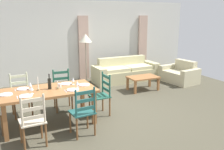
% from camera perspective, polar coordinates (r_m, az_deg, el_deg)
% --- Properties ---
extents(ground_plane, '(9.60, 9.60, 0.02)m').
position_cam_1_polar(ground_plane, '(5.85, -1.77, -8.69)').
color(ground_plane, '#474333').
extents(wall_far, '(9.60, 0.16, 2.70)m').
position_cam_1_polar(wall_far, '(8.58, -10.75, 7.70)').
color(wall_far, silver).
rests_on(wall_far, ground_plane).
extents(curtain_panel_left, '(0.35, 0.08, 2.20)m').
position_cam_1_polar(curtain_panel_left, '(8.64, -6.59, 6.23)').
color(curtain_panel_left, tan).
rests_on(curtain_panel_left, ground_plane).
extents(curtain_panel_right, '(0.35, 0.08, 2.20)m').
position_cam_1_polar(curtain_panel_right, '(9.67, 7.09, 7.02)').
color(curtain_panel_right, tan).
rests_on(curtain_panel_right, ground_plane).
extents(dining_table, '(1.90, 0.96, 0.75)m').
position_cam_1_polar(dining_table, '(5.17, -14.64, -4.25)').
color(dining_table, '#9C6337').
rests_on(dining_table, ground_plane).
extents(dining_chair_near_left, '(0.44, 0.42, 0.96)m').
position_cam_1_polar(dining_chair_near_left, '(4.45, -17.93, -10.04)').
color(dining_chair_near_left, beige).
rests_on(dining_chair_near_left, ground_plane).
extents(dining_chair_near_right, '(0.45, 0.43, 0.96)m').
position_cam_1_polar(dining_chair_near_right, '(4.64, -6.72, -8.42)').
color(dining_chair_near_right, '#215551').
rests_on(dining_chair_near_right, ground_plane).
extents(dining_chair_far_left, '(0.45, 0.43, 0.96)m').
position_cam_1_polar(dining_chair_far_left, '(5.89, -20.41, -4.35)').
color(dining_chair_far_left, beige).
rests_on(dining_chair_far_left, ground_plane).
extents(dining_chair_far_right, '(0.45, 0.43, 0.96)m').
position_cam_1_polar(dining_chair_far_right, '(6.01, -11.46, -3.39)').
color(dining_chair_far_right, '#235B47').
rests_on(dining_chair_far_right, ground_plane).
extents(dining_chair_head_east, '(0.42, 0.43, 0.96)m').
position_cam_1_polar(dining_chair_head_east, '(5.56, -2.44, -4.53)').
color(dining_chair_head_east, '#215949').
rests_on(dining_chair_head_east, ground_plane).
extents(dinner_plate_near_left, '(0.24, 0.24, 0.02)m').
position_cam_1_polar(dinner_plate_near_left, '(4.85, -19.38, -4.61)').
color(dinner_plate_near_left, white).
rests_on(dinner_plate_near_left, dining_table).
extents(fork_near_left, '(0.02, 0.17, 0.01)m').
position_cam_1_polar(fork_near_left, '(4.84, -21.14, -4.87)').
color(fork_near_left, silver).
rests_on(fork_near_left, dining_table).
extents(dinner_plate_near_right, '(0.24, 0.24, 0.02)m').
position_cam_1_polar(dinner_plate_near_right, '(5.01, -9.10, -3.42)').
color(dinner_plate_near_right, white).
rests_on(dinner_plate_near_right, dining_table).
extents(fork_near_right, '(0.02, 0.17, 0.01)m').
position_cam_1_polar(fork_near_right, '(4.97, -10.76, -3.68)').
color(fork_near_right, silver).
rests_on(fork_near_right, dining_table).
extents(dinner_plate_far_left, '(0.24, 0.24, 0.02)m').
position_cam_1_polar(dinner_plate_far_left, '(5.33, -19.97, -3.03)').
color(dinner_plate_far_left, white).
rests_on(dinner_plate_far_left, dining_table).
extents(fork_far_left, '(0.02, 0.17, 0.01)m').
position_cam_1_polar(fork_far_left, '(5.32, -21.57, -3.26)').
color(fork_far_left, silver).
rests_on(fork_far_left, dining_table).
extents(dinner_plate_far_right, '(0.24, 0.24, 0.02)m').
position_cam_1_polar(dinner_plate_far_right, '(5.47, -10.58, -1.99)').
color(dinner_plate_far_right, white).
rests_on(dinner_plate_far_right, dining_table).
extents(fork_far_right, '(0.03, 0.17, 0.01)m').
position_cam_1_polar(fork_far_right, '(5.44, -12.10, -2.23)').
color(fork_far_right, silver).
rests_on(fork_far_right, dining_table).
extents(dinner_plate_head_west, '(0.24, 0.24, 0.02)m').
position_cam_1_polar(dinner_plate_head_west, '(5.07, -23.40, -4.18)').
color(dinner_plate_head_west, white).
rests_on(dinner_plate_head_west, dining_table).
extents(dinner_plate_head_east, '(0.24, 0.24, 0.02)m').
position_cam_1_polar(dinner_plate_head_east, '(5.33, -6.45, -2.27)').
color(dinner_plate_head_east, white).
rests_on(dinner_plate_head_east, dining_table).
extents(fork_head_east, '(0.02, 0.17, 0.01)m').
position_cam_1_polar(fork_head_east, '(5.29, -7.99, -2.51)').
color(fork_head_east, silver).
rests_on(fork_head_east, dining_table).
extents(wine_bottle, '(0.07, 0.07, 0.32)m').
position_cam_1_polar(wine_bottle, '(5.15, -14.31, -1.91)').
color(wine_bottle, black).
rests_on(wine_bottle, dining_table).
extents(wine_glass_near_left, '(0.06, 0.06, 0.16)m').
position_cam_1_polar(wine_glass_near_left, '(4.93, -18.15, -2.98)').
color(wine_glass_near_left, white).
rests_on(wine_glass_near_left, dining_table).
extents(wine_glass_near_right, '(0.06, 0.06, 0.16)m').
position_cam_1_polar(wine_glass_near_right, '(5.10, -8.04, -1.85)').
color(wine_glass_near_right, white).
rests_on(wine_glass_near_right, dining_table).
extents(wine_glass_far_left, '(0.06, 0.06, 0.16)m').
position_cam_1_polar(wine_glass_far_left, '(5.22, -18.49, -2.09)').
color(wine_glass_far_left, white).
rests_on(wine_glass_far_left, dining_table).
extents(wine_glass_far_right, '(0.06, 0.06, 0.16)m').
position_cam_1_polar(wine_glass_far_right, '(5.38, -9.03, -1.08)').
color(wine_glass_far_right, white).
rests_on(wine_glass_far_right, dining_table).
extents(coffee_cup_primary, '(0.07, 0.07, 0.09)m').
position_cam_1_polar(coffee_cup_primary, '(5.22, -12.06, -2.43)').
color(coffee_cup_primary, beige).
rests_on(coffee_cup_primary, dining_table).
extents(candle_tall, '(0.05, 0.05, 0.28)m').
position_cam_1_polar(candle_tall, '(5.12, -16.78, -2.61)').
color(candle_tall, '#998C66').
rests_on(candle_tall, dining_table).
extents(candle_short, '(0.05, 0.05, 0.17)m').
position_cam_1_polar(candle_short, '(5.13, -12.46, -2.72)').
color(candle_short, '#998C66').
rests_on(candle_short, dining_table).
extents(couch, '(2.29, 0.84, 0.80)m').
position_cam_1_polar(couch, '(8.50, 3.06, 0.64)').
color(couch, '#C2BB8C').
rests_on(couch, ground_plane).
extents(coffee_table, '(0.90, 0.56, 0.42)m').
position_cam_1_polar(coffee_table, '(7.45, 7.21, -0.85)').
color(coffee_table, '#9C6337').
rests_on(coffee_table, ground_plane).
extents(armchair_upholstered, '(0.94, 1.25, 0.72)m').
position_cam_1_polar(armchair_upholstered, '(8.65, 15.61, 0.07)').
color(armchair_upholstered, '#C1B993').
rests_on(armchair_upholstered, ground_plane).
extents(standing_lamp, '(0.40, 0.40, 1.64)m').
position_cam_1_polar(standing_lamp, '(7.95, -6.16, 7.84)').
color(standing_lamp, '#332D28').
rests_on(standing_lamp, ground_plane).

